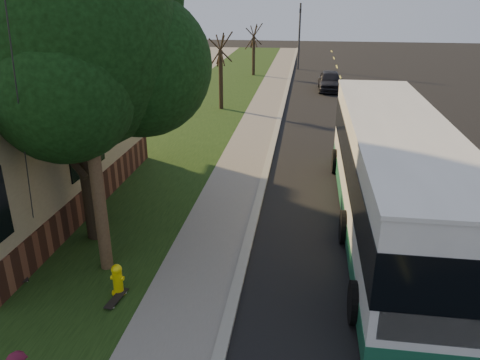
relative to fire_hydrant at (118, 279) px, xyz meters
name	(u,v)px	position (x,y,z in m)	size (l,w,h in m)	color
ground	(233,306)	(2.60, 0.00, -0.43)	(120.00, 120.00, 0.00)	black
road	(369,162)	(6.60, 10.00, -0.43)	(8.00, 80.00, 0.01)	black
curb	(270,156)	(2.60, 10.00, -0.37)	(0.25, 80.00, 0.12)	gray
sidewalk	(246,155)	(1.60, 10.00, -0.39)	(2.00, 80.00, 0.08)	slate
grass_verge	(165,152)	(-1.90, 10.00, -0.40)	(5.00, 80.00, 0.07)	black
fire_hydrant	(118,279)	(0.00, 0.00, 0.00)	(0.32, 0.32, 0.74)	yellow
utility_pole	(84,82)	(-0.71, 0.99, 4.20)	(2.86, 3.21, 9.07)	#473321
leafy_tree	(78,46)	(-1.57, 2.65, 4.73)	(6.30, 6.00, 7.80)	black
bare_tree_near	(221,72)	(-0.90, 18.00, 1.72)	(1.38, 1.21, 4.31)	black
bare_tree_far	(254,51)	(-0.40, 30.00, 1.57)	(1.38, 1.21, 4.03)	black
traffic_signal	(299,32)	(3.10, 34.00, 2.73)	(0.18, 0.22, 5.50)	#2D2D30
transit_bus	(392,173)	(6.44, 4.20, 1.29)	(2.76, 11.96, 3.24)	silver
skateboard_main	(116,298)	(0.05, -0.27, -0.31)	(0.29, 0.80, 0.07)	black
skateboard_spare	(22,275)	(-2.54, 0.31, -0.31)	(0.61, 0.67, 0.07)	black
dumpster	(63,148)	(-5.43, 8.02, 0.24)	(1.61, 1.37, 1.26)	black
distant_car	(330,81)	(5.54, 24.73, 0.24)	(1.59, 3.95, 1.35)	black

